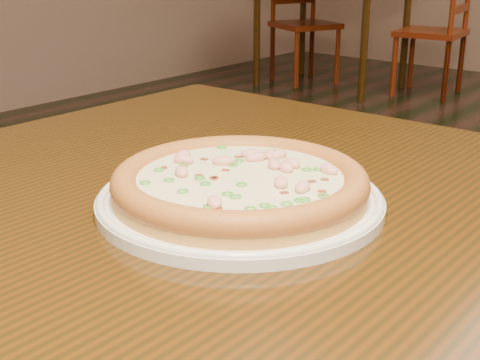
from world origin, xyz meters
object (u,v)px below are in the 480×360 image
Objects in this scene: hero_table at (358,307)px; chair_a at (302,23)px; pizza at (240,182)px; plate at (240,199)px; chair_b at (439,32)px.

chair_a is (-2.64, 3.75, -0.21)m from hero_table.
chair_a is at bearing 123.47° from pizza.
plate is 1.12× the size of pizza.
chair_b is (-1.48, 3.95, -0.32)m from plate.
chair_a and chair_b have the same top height.
plate is 0.32× the size of chair_b.
pizza is 0.28× the size of chair_b.
pizza is (-0.12, -0.05, 0.13)m from hero_table.
plate is at bearing -93.16° from pizza.
chair_b is at bearing 110.51° from pizza.
hero_table is 4.48× the size of pizza.
chair_b is (-1.48, 3.95, -0.34)m from pizza.
plate reaches higher than hero_table.
chair_a is at bearing 123.47° from plate.
chair_b is at bearing 112.28° from hero_table.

